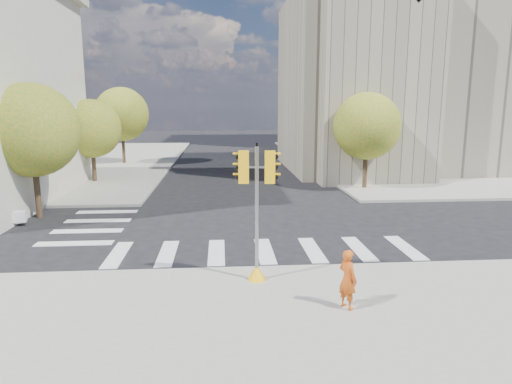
# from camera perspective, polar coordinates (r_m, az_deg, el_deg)

# --- Properties ---
(ground) EXTENTS (160.00, 160.00, 0.00)m
(ground) POSITION_cam_1_polar(r_m,az_deg,el_deg) (19.09, 0.82, -5.51)
(ground) COLOR black
(ground) RESTS_ON ground
(sidewalk_far_right) EXTENTS (28.00, 40.00, 0.15)m
(sidewalk_far_right) POSITION_cam_1_polar(r_m,az_deg,el_deg) (49.56, 21.60, 3.95)
(sidewalk_far_right) COLOR gray
(sidewalk_far_right) RESTS_ON ground
(sidewalk_far_left) EXTENTS (28.00, 40.00, 0.15)m
(sidewalk_far_left) POSITION_cam_1_polar(r_m,az_deg,el_deg) (48.17, -26.80, 3.37)
(sidewalk_far_left) COLOR gray
(sidewalk_far_left) RESTS_ON ground
(civic_building) EXTENTS (26.00, 16.00, 19.39)m
(civic_building) POSITION_cam_1_polar(r_m,az_deg,el_deg) (41.21, 20.90, 12.79)
(civic_building) COLOR gray
(civic_building) RESTS_ON ground
(office_tower) EXTENTS (20.00, 18.00, 30.00)m
(office_tower) POSITION_cam_1_polar(r_m,az_deg,el_deg) (65.44, 17.82, 18.82)
(office_tower) COLOR #9EA0A3
(office_tower) RESTS_ON ground
(tree_lw_near) EXTENTS (4.40, 4.40, 6.41)m
(tree_lw_near) POSITION_cam_1_polar(r_m,az_deg,el_deg) (23.95, -26.22, 6.94)
(tree_lw_near) COLOR #382616
(tree_lw_near) RESTS_ON ground
(tree_lw_mid) EXTENTS (4.00, 4.00, 5.77)m
(tree_lw_mid) POSITION_cam_1_polar(r_m,az_deg,el_deg) (33.46, -19.88, 7.45)
(tree_lw_mid) COLOR #382616
(tree_lw_mid) RESTS_ON ground
(tree_lw_far) EXTENTS (4.80, 4.80, 6.95)m
(tree_lw_far) POSITION_cam_1_polar(r_m,az_deg,el_deg) (43.16, -16.44, 9.31)
(tree_lw_far) COLOR #382616
(tree_lw_far) RESTS_ON ground
(tree_re_near) EXTENTS (4.20, 4.20, 6.16)m
(tree_re_near) POSITION_cam_1_polar(r_m,az_deg,el_deg) (29.73, 13.71, 8.00)
(tree_re_near) COLOR #382616
(tree_re_near) RESTS_ON ground
(tree_re_mid) EXTENTS (4.60, 4.60, 6.66)m
(tree_re_mid) POSITION_cam_1_polar(r_m,az_deg,el_deg) (41.29, 8.53, 9.32)
(tree_re_mid) COLOR #382616
(tree_re_mid) RESTS_ON ground
(tree_re_far) EXTENTS (4.00, 4.00, 5.88)m
(tree_re_far) POSITION_cam_1_polar(r_m,az_deg,el_deg) (53.06, 5.60, 9.18)
(tree_re_far) COLOR #382616
(tree_re_far) RESTS_ON ground
(lamp_near) EXTENTS (0.35, 0.18, 8.11)m
(lamp_near) POSITION_cam_1_polar(r_m,az_deg,el_deg) (33.67, 12.45, 9.25)
(lamp_near) COLOR black
(lamp_near) RESTS_ON sidewalk_far_right
(lamp_far) EXTENTS (0.35, 0.18, 8.11)m
(lamp_far) POSITION_cam_1_polar(r_m,az_deg,el_deg) (47.25, 7.50, 9.80)
(lamp_far) COLOR black
(lamp_far) RESTS_ON sidewalk_far_right
(traffic_signal) EXTENTS (1.07, 0.56, 4.16)m
(traffic_signal) POSITION_cam_1_polar(r_m,az_deg,el_deg) (13.55, 0.10, -4.04)
(traffic_signal) COLOR yellow
(traffic_signal) RESTS_ON sidewalk_near
(photographer) EXTENTS (0.62, 0.69, 1.59)m
(photographer) POSITION_cam_1_polar(r_m,az_deg,el_deg) (12.24, 11.39, -10.63)
(photographer) COLOR #C84F12
(photographer) RESTS_ON sidewalk_near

